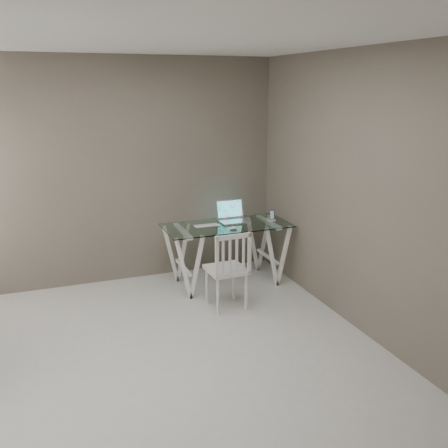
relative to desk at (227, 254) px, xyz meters
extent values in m
plane|color=beige|center=(-1.20, -1.65, -0.38)|extent=(4.50, 4.50, 0.00)
cube|color=white|center=(-1.20, -1.65, 2.32)|extent=(4.00, 4.50, 0.02)
cube|color=#61584C|center=(-1.20, 0.60, 0.97)|extent=(4.00, 0.02, 2.70)
cube|color=#61584C|center=(-1.20, -3.90, 0.97)|extent=(4.00, 0.02, 2.70)
cube|color=#61584C|center=(0.80, -1.65, 0.97)|extent=(0.02, 4.50, 2.70)
cube|color=silver|center=(0.00, 0.00, 0.36)|extent=(1.50, 0.70, 0.01)
cube|color=white|center=(-0.55, 0.00, -0.02)|extent=(0.24, 0.62, 0.72)
cube|color=white|center=(0.55, 0.00, -0.02)|extent=(0.24, 0.62, 0.72)
cube|color=silver|center=(-0.25, -0.63, 0.05)|extent=(0.42, 0.42, 0.04)
cylinder|color=silver|center=(-0.41, -0.80, -0.18)|extent=(0.03, 0.03, 0.41)
cylinder|color=silver|center=(-0.08, -0.79, -0.18)|extent=(0.03, 0.03, 0.41)
cylinder|color=silver|center=(-0.42, -0.47, -0.18)|extent=(0.03, 0.03, 0.41)
cylinder|color=silver|center=(-0.09, -0.46, -0.18)|extent=(0.03, 0.03, 0.41)
cube|color=silver|center=(-0.24, -0.82, 0.28)|extent=(0.41, 0.04, 0.45)
cube|color=silver|center=(0.13, 0.10, 0.37)|extent=(0.35, 0.25, 0.02)
cube|color=#19D899|center=(0.13, 0.25, 0.49)|extent=(0.35, 0.07, 0.23)
cube|color=silver|center=(-0.25, 0.04, 0.37)|extent=(0.31, 0.13, 0.01)
ellipsoid|color=white|center=(0.01, -0.20, 0.38)|extent=(0.10, 0.06, 0.03)
cube|color=white|center=(0.59, -0.02, 0.37)|extent=(0.07, 0.07, 0.02)
cube|color=black|center=(0.59, -0.01, 0.43)|extent=(0.06, 0.03, 0.11)
camera|label=1|loc=(-2.07, -5.35, 1.97)|focal=40.00mm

